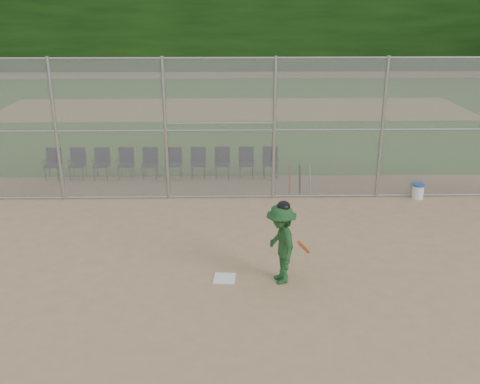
{
  "coord_description": "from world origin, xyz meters",
  "views": [
    {
      "loc": [
        -0.25,
        -9.42,
        5.47
      ],
      "look_at": [
        0.0,
        2.5,
        1.1
      ],
      "focal_mm": 40.0,
      "sensor_mm": 36.0,
      "label": 1
    }
  ],
  "objects_px": {
    "home_plate": "(224,278)",
    "water_cooler": "(418,191)",
    "batter_at_plate": "(281,243)",
    "chair_0": "(53,164)"
  },
  "relations": [
    {
      "from": "water_cooler",
      "to": "batter_at_plate",
      "type": "bearing_deg",
      "value": -133.26
    },
    {
      "from": "water_cooler",
      "to": "chair_0",
      "type": "xyz_separation_m",
      "value": [
        -11.01,
        1.99,
        0.26
      ]
    },
    {
      "from": "home_plate",
      "to": "batter_at_plate",
      "type": "xyz_separation_m",
      "value": [
        1.13,
        -0.11,
        0.84
      ]
    },
    {
      "from": "home_plate",
      "to": "water_cooler",
      "type": "distance_m",
      "value": 7.17
    },
    {
      "from": "chair_0",
      "to": "batter_at_plate",
      "type": "bearing_deg",
      "value": -45.24
    },
    {
      "from": "home_plate",
      "to": "chair_0",
      "type": "bearing_deg",
      "value": 129.88
    },
    {
      "from": "home_plate",
      "to": "batter_at_plate",
      "type": "height_order",
      "value": "batter_at_plate"
    },
    {
      "from": "batter_at_plate",
      "to": "chair_0",
      "type": "xyz_separation_m",
      "value": [
        -6.61,
        6.67,
        -0.37
      ]
    },
    {
      "from": "chair_0",
      "to": "home_plate",
      "type": "bearing_deg",
      "value": -50.12
    },
    {
      "from": "home_plate",
      "to": "water_cooler",
      "type": "relative_size",
      "value": 1.01
    }
  ]
}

